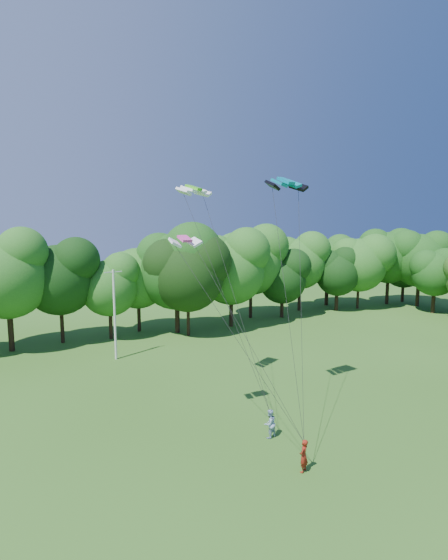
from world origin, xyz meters
TOP-DOWN VIEW (x-y plane):
  - ground at (0.00, 0.00)m, footprint 160.00×160.00m
  - utility_pole at (-3.07, 29.07)m, footprint 1.71×0.27m
  - kite_flyer_left at (-0.66, 5.55)m, footprint 0.77×0.67m
  - kite_flyer_right at (0.07, 9.38)m, footprint 0.93×0.76m
  - kite_teal at (3.69, 12.67)m, footprint 2.91×1.37m
  - kite_green at (-0.48, 17.92)m, footprint 2.99×2.18m
  - kite_pink at (-3.79, 12.85)m, footprint 1.92×0.98m
  - tree_back_center at (6.74, 33.15)m, footprint 8.91×8.91m
  - tree_back_east at (33.21, 37.90)m, footprint 7.81×7.81m

SIDE VIEW (x-z plane):
  - ground at x=0.00m, z-range 0.00..0.00m
  - kite_flyer_right at x=0.07m, z-range 0.00..1.76m
  - kite_flyer_left at x=-0.66m, z-range 0.00..1.77m
  - utility_pole at x=-3.07m, z-range 0.11..8.68m
  - tree_back_east at x=33.21m, z-range 1.41..12.77m
  - tree_back_center at x=6.74m, z-range 1.62..14.58m
  - kite_pink at x=-3.79m, z-range 11.82..12.23m
  - kite_green at x=-0.48m, z-range 15.18..15.68m
  - kite_teal at x=3.69m, z-range 15.41..16.01m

